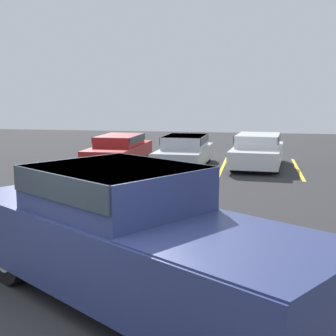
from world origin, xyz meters
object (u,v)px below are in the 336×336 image
(parked_sedan_b, at_px, (185,150))
(parked_sedan_c, at_px, (258,150))
(parked_sedan_a, at_px, (119,148))
(pickup_truck, at_px, (132,236))

(parked_sedan_b, height_order, parked_sedan_c, parked_sedan_c)
(parked_sedan_a, distance_m, parked_sedan_b, 2.85)
(parked_sedan_c, bearing_deg, parked_sedan_b, -77.12)
(parked_sedan_a, xyz_separation_m, parked_sedan_c, (5.67, 0.00, 0.06))
(parked_sedan_c, bearing_deg, pickup_truck, -2.92)
(parked_sedan_a, height_order, parked_sedan_c, parked_sedan_c)
(parked_sedan_a, bearing_deg, parked_sedan_c, 90.42)
(pickup_truck, distance_m, parked_sedan_b, 12.34)
(pickup_truck, relative_size, parked_sedan_c, 1.34)
(parked_sedan_a, bearing_deg, pickup_truck, 17.71)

